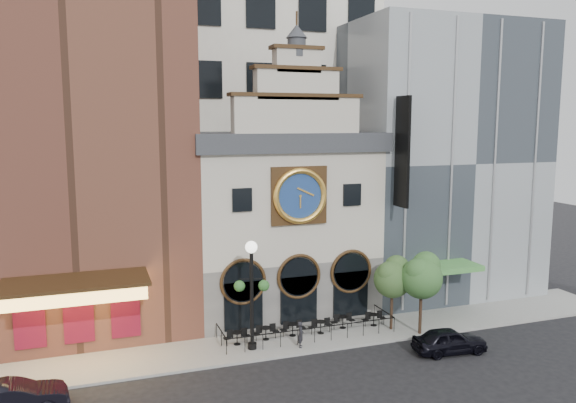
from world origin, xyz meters
The scene contains 19 objects.
ground centered at (0.00, 0.00, 0.00)m, with size 120.00×120.00×0.00m, color black.
sidewalk centered at (0.00, 2.50, 0.07)m, with size 44.00×5.00×0.15m, color gray.
clock_building centered at (0.00, 7.82, 6.69)m, with size 12.60×8.78×18.65m.
theater_building centered at (-13.00, 9.96, 12.60)m, with size 14.00×15.60×25.00m.
retail_building centered at (12.99, 9.99, 10.14)m, with size 14.00×14.40×20.00m.
office_tower centered at (0.00, 20.00, 20.00)m, with size 20.00×16.00×40.00m, color silver.
cafe_railing centered at (0.00, 2.50, 0.60)m, with size 10.60×2.60×0.90m, color black, non-canonical shape.
bistro_0 centered at (-4.39, 2.42, 0.61)m, with size 1.58×0.68×0.90m.
bistro_1 centered at (-2.59, 2.58, 0.61)m, with size 1.58×0.68×0.90m.
bistro_2 centered at (-0.87, 2.63, 0.61)m, with size 1.58×0.68×0.90m.
bistro_3 centered at (0.89, 2.43, 0.61)m, with size 1.58×0.68×0.90m.
bistro_4 centered at (2.56, 2.80, 0.61)m, with size 1.58×0.68×0.90m.
bistro_5 centered at (4.59, 2.53, 0.61)m, with size 1.58×0.68×0.90m.
car_right centered at (6.82, -2.37, 0.72)m, with size 1.70×4.24×1.44m, color black.
car_left centered at (-15.74, -1.79, 0.77)m, with size 1.64×4.69×1.55m, color black.
pedestrian centered at (-1.02, 0.84, 0.91)m, with size 0.55×0.36×1.52m, color black.
lamppost centered at (-3.72, 1.52, 4.05)m, with size 1.96×1.01×6.30m.
tree_left centered at (5.39, 1.68, 3.55)m, with size 2.41×2.32×4.64m.
tree_right centered at (6.69, 0.45, 3.85)m, with size 2.62×2.52×5.04m.
Camera 1 is at (-11.87, -28.07, 13.01)m, focal length 35.00 mm.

